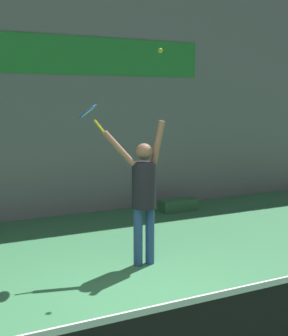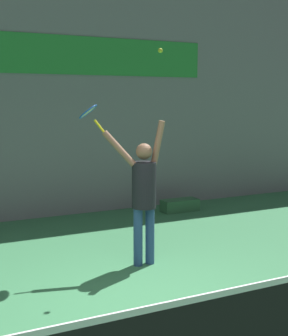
{
  "view_description": "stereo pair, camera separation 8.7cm",
  "coord_description": "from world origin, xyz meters",
  "px_view_note": "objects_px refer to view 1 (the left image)",
  "views": [
    {
      "loc": [
        -2.24,
        -4.3,
        2.35
      ],
      "look_at": [
        0.67,
        1.51,
        1.41
      ],
      "focal_mm": 50.0,
      "sensor_mm": 36.0,
      "label": 1
    },
    {
      "loc": [
        -2.17,
        -4.34,
        2.35
      ],
      "look_at": [
        0.67,
        1.51,
        1.41
      ],
      "focal_mm": 50.0,
      "sensor_mm": 36.0,
      "label": 2
    }
  ],
  "objects_px": {
    "tennis_player": "(144,190)",
    "tennis_racket": "(89,113)",
    "equipment_bag": "(178,205)",
    "tennis_ball": "(160,51)"
  },
  "relations": [
    {
      "from": "tennis_player",
      "to": "tennis_racket",
      "type": "height_order",
      "value": "tennis_racket"
    },
    {
      "from": "tennis_racket",
      "to": "tennis_player",
      "type": "bearing_deg",
      "value": -29.49
    },
    {
      "from": "equipment_bag",
      "to": "tennis_player",
      "type": "bearing_deg",
      "value": -129.14
    },
    {
      "from": "tennis_ball",
      "to": "equipment_bag",
      "type": "distance_m",
      "value": 4.4
    },
    {
      "from": "tennis_racket",
      "to": "equipment_bag",
      "type": "distance_m",
      "value": 4.14
    },
    {
      "from": "tennis_ball",
      "to": "tennis_player",
      "type": "bearing_deg",
      "value": 161.89
    },
    {
      "from": "tennis_player",
      "to": "equipment_bag",
      "type": "relative_size",
      "value": 2.59
    },
    {
      "from": "equipment_bag",
      "to": "tennis_racket",
      "type": "bearing_deg",
      "value": -141.22
    },
    {
      "from": "tennis_ball",
      "to": "equipment_bag",
      "type": "xyz_separation_m",
      "value": [
        1.92,
        2.7,
        -2.9
      ]
    },
    {
      "from": "tennis_ball",
      "to": "equipment_bag",
      "type": "bearing_deg",
      "value": 54.6
    }
  ]
}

